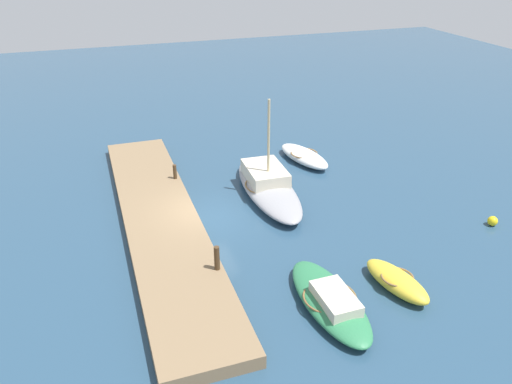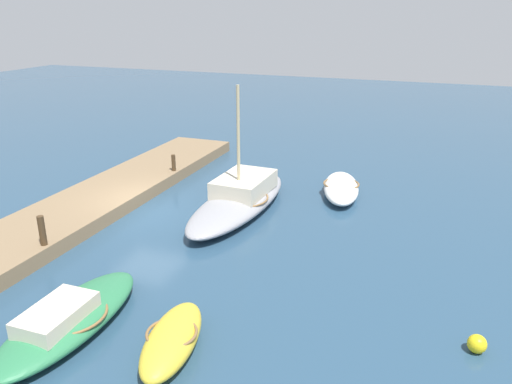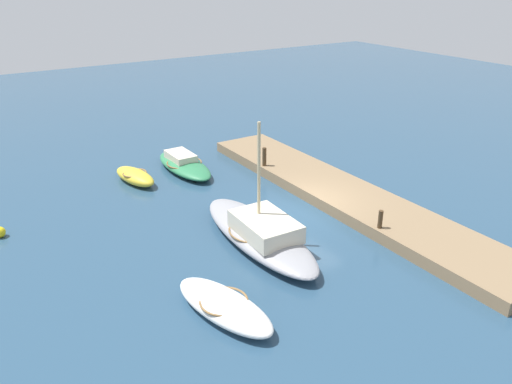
% 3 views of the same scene
% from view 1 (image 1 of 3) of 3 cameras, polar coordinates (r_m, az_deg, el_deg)
% --- Properties ---
extents(ground_plane, '(84.00, 84.00, 0.00)m').
position_cam_1_polar(ground_plane, '(23.17, -5.75, -2.98)').
color(ground_plane, navy).
extents(dock_platform, '(18.64, 3.19, 0.51)m').
position_cam_1_polar(dock_platform, '(22.75, -10.73, -3.22)').
color(dock_platform, '#846B4C').
rests_on(dock_platform, ground_plane).
extents(rowboat_white, '(4.22, 2.28, 0.67)m').
position_cam_1_polar(rowboat_white, '(28.80, 5.47, 4.09)').
color(rowboat_white, white).
rests_on(rowboat_white, ground_plane).
extents(sailboat_grey, '(7.40, 2.54, 4.92)m').
position_cam_1_polar(sailboat_grey, '(24.92, 1.33, 0.82)').
color(sailboat_grey, '#939399').
rests_on(sailboat_grey, ground_plane).
extents(motorboat_green, '(4.92, 1.90, 0.90)m').
position_cam_1_polar(motorboat_green, '(17.90, 8.43, -12.06)').
color(motorboat_green, '#2D7A4C').
rests_on(motorboat_green, ground_plane).
extents(dinghy_yellow, '(3.14, 1.69, 0.68)m').
position_cam_1_polar(dinghy_yellow, '(19.28, 15.70, -9.69)').
color(dinghy_yellow, gold).
rests_on(dinghy_yellow, ground_plane).
extents(mooring_post_west, '(0.18, 0.18, 0.75)m').
position_cam_1_polar(mooring_post_west, '(25.77, -9.20, 2.29)').
color(mooring_post_west, '#47331E').
rests_on(mooring_post_west, dock_platform).
extents(mooring_post_mid_west, '(0.21, 0.21, 0.97)m').
position_cam_1_polar(mooring_post_mid_west, '(18.67, -4.47, -7.50)').
color(mooring_post_mid_west, '#47331E').
rests_on(mooring_post_mid_west, dock_platform).
extents(marker_buoy, '(0.44, 0.44, 0.44)m').
position_cam_1_polar(marker_buoy, '(24.77, 25.29, -2.99)').
color(marker_buoy, yellow).
rests_on(marker_buoy, ground_plane).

